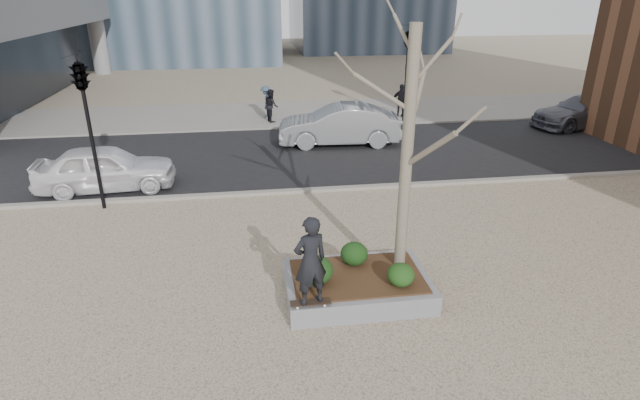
{
  "coord_description": "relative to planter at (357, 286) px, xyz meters",
  "views": [
    {
      "loc": [
        -1.08,
        -8.83,
        6.04
      ],
      "look_at": [
        0.5,
        2.0,
        1.4
      ],
      "focal_mm": 28.0,
      "sensor_mm": 36.0,
      "label": 1
    }
  ],
  "objects": [
    {
      "name": "ground",
      "position": [
        -1.0,
        0.0,
        -0.23
      ],
      "size": [
        120.0,
        120.0,
        0.0
      ],
      "primitive_type": "plane",
      "color": "#BCAE8A",
      "rests_on": "ground"
    },
    {
      "name": "sycamore_tree",
      "position": [
        1.0,
        0.3,
        3.56
      ],
      "size": [
        2.8,
        2.8,
        6.6
      ],
      "primitive_type": null,
      "color": "gray",
      "rests_on": "planter_mulch"
    },
    {
      "name": "car_silver",
      "position": [
        1.62,
        11.07,
        0.62
      ],
      "size": [
        5.1,
        2.06,
        1.65
      ],
      "primitive_type": "imported",
      "rotation": [
        0.0,
        0.0,
        4.65
      ],
      "color": "#9DA0A5",
      "rests_on": "street"
    },
    {
      "name": "traffic_light_near",
      "position": [
        -6.5,
        5.6,
        2.02
      ],
      "size": [
        0.6,
        2.48,
        4.5
      ],
      "primitive_type": null,
      "color": "black",
      "rests_on": "ground"
    },
    {
      "name": "pedestrian_a",
      "position": [
        -0.95,
        15.42,
        0.58
      ],
      "size": [
        0.77,
        0.89,
        1.57
      ],
      "primitive_type": "imported",
      "rotation": [
        0.0,
        0.0,
        1.83
      ],
      "color": "black",
      "rests_on": "far_sidewalk"
    },
    {
      "name": "shrub_right",
      "position": [
        0.78,
        -0.49,
        0.5
      ],
      "size": [
        0.56,
        0.56,
        0.47
      ],
      "primitive_type": "ellipsoid",
      "color": "#1B4014",
      "rests_on": "planter_mulch"
    },
    {
      "name": "police_car",
      "position": [
        -6.71,
        7.1,
        0.53
      ],
      "size": [
        4.41,
        2.03,
        1.46
      ],
      "primitive_type": "imported",
      "rotation": [
        0.0,
        0.0,
        1.64
      ],
      "color": "white",
      "rests_on": "street"
    },
    {
      "name": "pedestrian_b",
      "position": [
        -1.15,
        16.44,
        0.57
      ],
      "size": [
        0.65,
        1.04,
        1.55
      ],
      "primitive_type": "imported",
      "rotation": [
        0.0,
        0.0,
        4.64
      ],
      "color": "#394E67",
      "rests_on": "far_sidewalk"
    },
    {
      "name": "skateboard",
      "position": [
        -1.1,
        -0.88,
        0.26
      ],
      "size": [
        0.78,
        0.2,
        0.08
      ],
      "primitive_type": null,
      "rotation": [
        0.0,
        0.0,
        0.0
      ],
      "color": "black",
      "rests_on": "planter"
    },
    {
      "name": "planter",
      "position": [
        0.0,
        0.0,
        0.0
      ],
      "size": [
        3.0,
        2.0,
        0.45
      ],
      "primitive_type": "cube",
      "color": "gray",
      "rests_on": "ground"
    },
    {
      "name": "shrub_left",
      "position": [
        -0.89,
        -0.16,
        0.56
      ],
      "size": [
        0.69,
        0.69,
        0.59
      ],
      "primitive_type": "ellipsoid",
      "color": "#123913",
      "rests_on": "planter_mulch"
    },
    {
      "name": "car_third",
      "position": [
        13.49,
        12.26,
        0.52
      ],
      "size": [
        5.24,
        2.75,
        1.45
      ],
      "primitive_type": "imported",
      "rotation": [
        0.0,
        0.0,
        4.86
      ],
      "color": "#4D4D58",
      "rests_on": "street"
    },
    {
      "name": "far_sidewalk",
      "position": [
        -1.0,
        17.0,
        -0.21
      ],
      "size": [
        60.0,
        6.0,
        0.02
      ],
      "primitive_type": "cube",
      "color": "gray",
      "rests_on": "ground"
    },
    {
      "name": "pedestrian_c",
      "position": [
        5.59,
        15.38,
        0.62
      ],
      "size": [
        1.02,
        0.56,
        1.65
      ],
      "primitive_type": "imported",
      "rotation": [
        0.0,
        0.0,
        2.97
      ],
      "color": "black",
      "rests_on": "far_sidewalk"
    },
    {
      "name": "traffic_light_far",
      "position": [
        5.5,
        14.6,
        2.02
      ],
      "size": [
        0.6,
        2.48,
        4.5
      ],
      "primitive_type": null,
      "color": "black",
      "rests_on": "ground"
    },
    {
      "name": "shrub_middle",
      "position": [
        0.03,
        0.47,
        0.52
      ],
      "size": [
        0.6,
        0.6,
        0.51
      ],
      "primitive_type": "ellipsoid",
      "color": "black",
      "rests_on": "planter_mulch"
    },
    {
      "name": "street",
      "position": [
        -1.0,
        10.0,
        -0.21
      ],
      "size": [
        60.0,
        8.0,
        0.02
      ],
      "primitive_type": "cube",
      "color": "black",
      "rests_on": "ground"
    },
    {
      "name": "planter_mulch",
      "position": [
        0.0,
        0.0,
        0.25
      ],
      "size": [
        2.7,
        1.7,
        0.04
      ],
      "primitive_type": "cube",
      "color": "#382314",
      "rests_on": "planter"
    },
    {
      "name": "skateboarder",
      "position": [
        -1.1,
        -0.88,
        1.2
      ],
      "size": [
        0.76,
        0.61,
        1.79
      ],
      "primitive_type": "imported",
      "rotation": [
        0.0,
        0.0,
        3.46
      ],
      "color": "black",
      "rests_on": "skateboard"
    }
  ]
}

